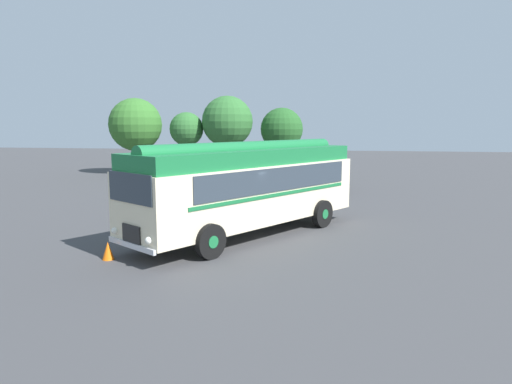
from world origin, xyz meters
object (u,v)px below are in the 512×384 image
Objects in this scene: vintage_bus at (249,185)px; car_near_left at (282,174)px; box_van at (238,167)px; traffic_cone at (108,251)px; car_mid_left at (322,177)px.

vintage_bus is 2.23× the size of car_near_left.
vintage_bus is 1.69× the size of box_van.
car_near_left is 7.98× the size of traffic_cone.
car_near_left is at bearing 161.81° from car_mid_left.
vintage_bus is 2.25× the size of car_mid_left.
car_near_left is 3.02m from box_van.
car_mid_left is at bearing 70.23° from traffic_cone.
box_van reaches higher than car_near_left.
traffic_cone is (-3.64, -3.91, -1.62)m from vintage_bus.
vintage_bus reaches higher than car_mid_left.
vintage_bus is at bearing -76.13° from box_van.
vintage_bus is at bearing -88.73° from car_near_left.
vintage_bus is at bearing 46.98° from traffic_cone.
car_near_left is at bearing 91.27° from vintage_bus.
box_van reaches higher than traffic_cone.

